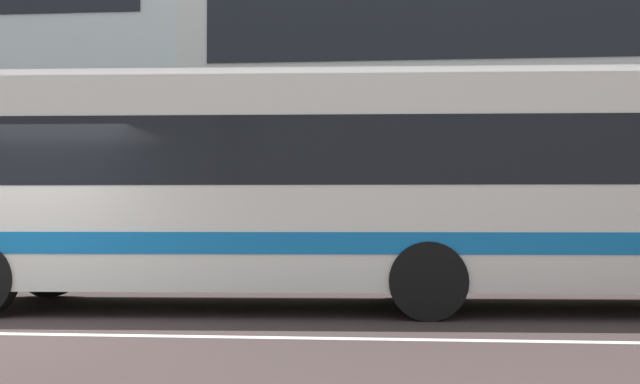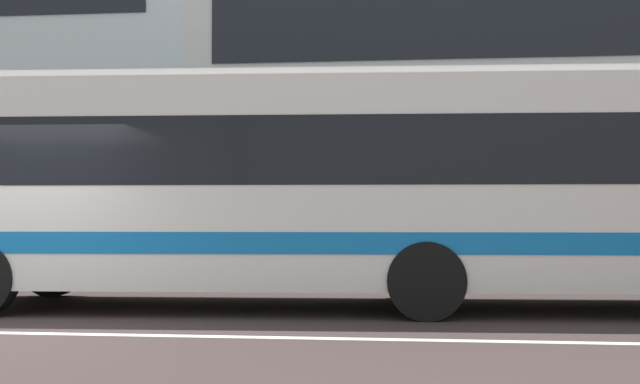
{
  "view_description": "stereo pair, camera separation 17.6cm",
  "coord_description": "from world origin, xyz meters",
  "views": [
    {
      "loc": [
        4.49,
        -7.97,
        1.38
      ],
      "look_at": [
        3.59,
        2.83,
        1.66
      ],
      "focal_mm": 41.31,
      "sensor_mm": 36.0,
      "label": 1
    },
    {
      "loc": [
        4.66,
        -7.95,
        1.38
      ],
      "look_at": [
        3.59,
        2.83,
        1.66
      ],
      "focal_mm": 41.31,
      "sensor_mm": 36.0,
      "label": 2
    }
  ],
  "objects": [
    {
      "name": "apartment_block_right",
      "position": [
        9.05,
        15.11,
        5.23
      ],
      "size": [
        19.2,
        10.76,
        10.46
      ],
      "color": "silver",
      "rests_on": "ground_plane"
    },
    {
      "name": "hedge_row_far",
      "position": [
        1.87,
        6.51,
        0.56
      ],
      "size": [
        20.05,
        1.1,
        1.13
      ],
      "primitive_type": "cube",
      "color": "#285C20",
      "rests_on": "ground_plane"
    },
    {
      "name": "transit_bus",
      "position": [
        4.27,
        2.57,
        1.8
      ],
      "size": [
        12.21,
        3.09,
        3.25
      ],
      "color": "silver",
      "rests_on": "ground_plane"
    }
  ]
}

